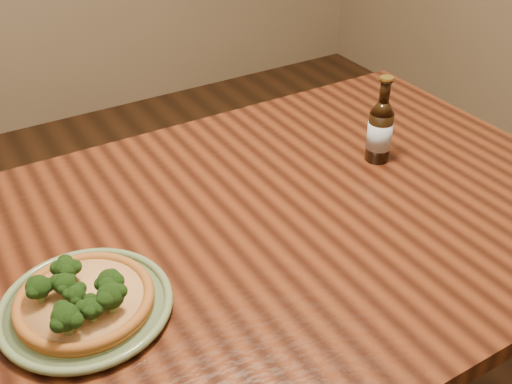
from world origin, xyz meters
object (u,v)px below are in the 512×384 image
table (217,278)px  pizza (83,299)px  plate (86,306)px  beer_bottle (380,130)px

table → pizza: (-0.26, -0.06, 0.12)m
table → plate: plate is taller
table → beer_bottle: 0.48m
table → pizza: size_ratio=7.29×
plate → beer_bottle: (0.71, 0.12, 0.06)m
table → beer_bottle: beer_bottle is taller
pizza → beer_bottle: beer_bottle is taller
plate → beer_bottle: bearing=9.9°
beer_bottle → pizza: bearing=168.8°
pizza → beer_bottle: bearing=10.2°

